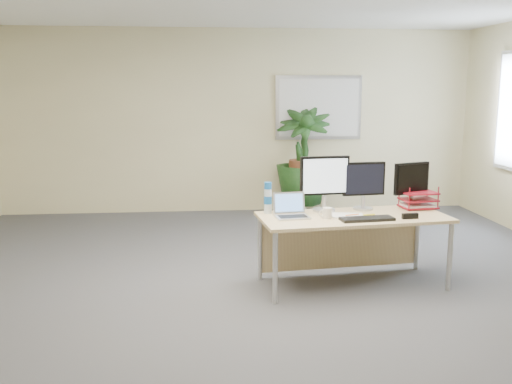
{
  "coord_description": "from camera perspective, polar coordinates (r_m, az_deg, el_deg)",
  "views": [
    {
      "loc": [
        -0.57,
        -4.5,
        1.85
      ],
      "look_at": [
        -0.1,
        0.35,
        0.95
      ],
      "focal_mm": 40.0,
      "sensor_mm": 36.0,
      "label": 1
    }
  ],
  "objects": [
    {
      "name": "monitor_right",
      "position": [
        5.63,
        10.73,
        0.94
      ],
      "size": [
        0.42,
        0.19,
        0.47
      ],
      "color": "#BCBCC1",
      "rests_on": "desk"
    },
    {
      "name": "orange_pen",
      "position": [
        5.35,
        9.59,
        -2.26
      ],
      "size": [
        0.14,
        0.05,
        0.01
      ],
      "primitive_type": "cylinder",
      "rotation": [
        0.0,
        1.57,
        0.31
      ],
      "color": "orange",
      "rests_on": "spiral_notebook"
    },
    {
      "name": "monitor_dark",
      "position": [
        5.83,
        15.28,
        0.99
      ],
      "size": [
        0.39,
        0.18,
        0.45
      ],
      "color": "#BCBCC1",
      "rests_on": "desk"
    },
    {
      "name": "whiteboard",
      "position": [
        8.66,
        6.28,
        8.39
      ],
      "size": [
        1.3,
        0.04,
        0.95
      ],
      "color": "silver",
      "rests_on": "back_wall"
    },
    {
      "name": "desk",
      "position": [
        5.51,
        9.32,
        -3.55
      ],
      "size": [
        1.81,
        0.91,
        0.67
      ],
      "color": "tan",
      "rests_on": "floor"
    },
    {
      "name": "floor",
      "position": [
        4.9,
        1.54,
        -11.74
      ],
      "size": [
        8.0,
        8.0,
        0.0
      ],
      "primitive_type": "plane",
      "color": "#414145",
      "rests_on": "ground"
    },
    {
      "name": "yellow_highlighter",
      "position": [
        5.41,
        11.23,
        -2.26
      ],
      "size": [
        0.12,
        0.04,
        0.02
      ],
      "primitive_type": "cylinder",
      "rotation": [
        0.0,
        1.57,
        0.2
      ],
      "color": "yellow",
      "rests_on": "desk"
    },
    {
      "name": "water_bottle",
      "position": [
        5.39,
        1.2,
        -0.65
      ],
      "size": [
        0.08,
        0.08,
        0.3
      ],
      "color": "silver",
      "rests_on": "desk"
    },
    {
      "name": "laptop",
      "position": [
        5.28,
        3.51,
        -1.87
      ],
      "size": [
        0.33,
        0.29,
        0.22
      ],
      "color": "silver",
      "rests_on": "desk"
    },
    {
      "name": "keyboard",
      "position": [
        5.22,
        11.04,
        -2.65
      ],
      "size": [
        0.5,
        0.21,
        0.03
      ],
      "primitive_type": "cube",
      "rotation": [
        0.0,
        0.0,
        0.1
      ],
      "color": "black",
      "rests_on": "desk"
    },
    {
      "name": "stapler",
      "position": [
        5.38,
        15.15,
        -2.33
      ],
      "size": [
        0.15,
        0.06,
        0.05
      ],
      "primitive_type": "cube",
      "rotation": [
        0.0,
        0.0,
        0.1
      ],
      "color": "black",
      "rests_on": "desk"
    },
    {
      "name": "monitor_left",
      "position": [
        5.49,
        6.87,
        1.2
      ],
      "size": [
        0.48,
        0.22,
        0.53
      ],
      "color": "#BCBCC1",
      "rests_on": "desk"
    },
    {
      "name": "back_wall",
      "position": [
        8.54,
        -1.76,
        7.07
      ],
      "size": [
        7.0,
        0.04,
        2.7
      ],
      "primitive_type": "cube",
      "color": "beige",
      "rests_on": "floor"
    },
    {
      "name": "spiral_notebook",
      "position": [
        5.36,
        9.14,
        -2.34
      ],
      "size": [
        0.32,
        0.26,
        0.01
      ],
      "primitive_type": "cube",
      "rotation": [
        0.0,
        0.0,
        -0.17
      ],
      "color": "white",
      "rests_on": "desk"
    },
    {
      "name": "floor_plant",
      "position": [
        8.41,
        4.66,
        2.89
      ],
      "size": [
        1.04,
        1.04,
        1.5
      ],
      "primitive_type": "imported",
      "rotation": [
        0.0,
        0.0,
        -0.28
      ],
      "color": "#143714",
      "rests_on": "floor"
    },
    {
      "name": "letter_tray",
      "position": [
        5.86,
        15.91,
        -0.87
      ],
      "size": [
        0.36,
        0.29,
        0.16
      ],
      "color": "maroon",
      "rests_on": "desk"
    },
    {
      "name": "coffee_mug",
      "position": [
        5.24,
        7.1,
        -2.1
      ],
      "size": [
        0.13,
        0.09,
        0.1
      ],
      "color": "white",
      "rests_on": "desk"
    }
  ]
}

